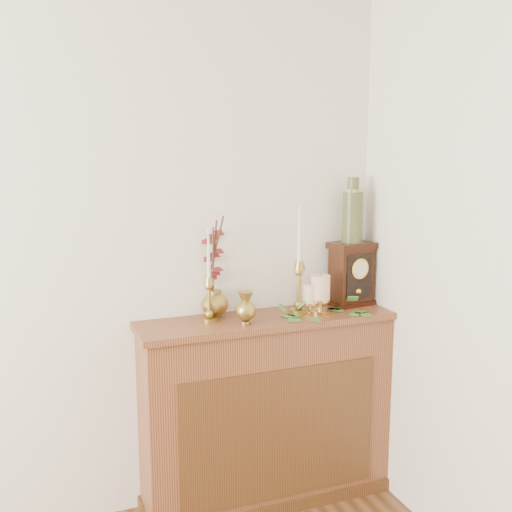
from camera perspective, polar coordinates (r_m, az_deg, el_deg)
name	(u,v)px	position (r m, az deg, el deg)	size (l,w,h in m)	color
console_shelf	(268,415)	(2.99, 1.12, -14.91)	(1.24, 0.34, 0.93)	brown
candlestick_left	(209,292)	(2.71, -4.49, -3.42)	(0.07, 0.07, 0.42)	#AD9145
candlestick_center	(299,278)	(2.83, 4.13, -2.15)	(0.09, 0.09, 0.52)	#AD9145
bud_vase	(246,308)	(2.68, -1.00, -5.00)	(0.09, 0.09, 0.15)	#AD9145
ginger_jar	(213,270)	(2.81, -4.08, -1.38)	(0.20, 0.21, 0.48)	#AD9145
pillar_candle_left	(320,292)	(2.86, 6.14, -3.45)	(0.10, 0.10, 0.20)	#C59045
pillar_candle_right	(310,297)	(2.86, 5.19, -3.93)	(0.08, 0.08, 0.15)	#C59045
ivy_garland	(312,314)	(2.83, 5.39, -5.48)	(0.54, 0.20, 0.09)	#3C772D
mantel_clock	(351,274)	(3.04, 9.04, -1.72)	(0.23, 0.18, 0.32)	black
ceramic_vase	(352,213)	(2.99, 9.17, 4.03)	(0.10, 0.10, 0.32)	#1B3629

